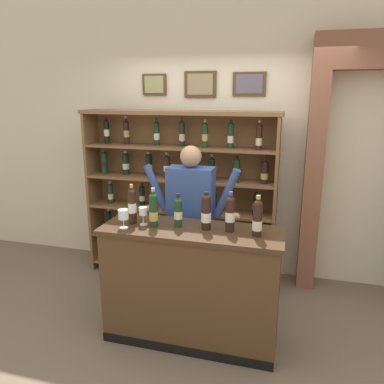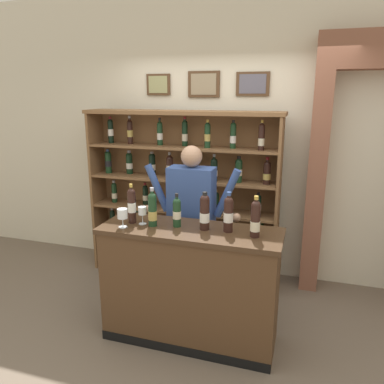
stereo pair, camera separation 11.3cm
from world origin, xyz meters
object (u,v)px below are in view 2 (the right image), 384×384
(tasting_bottle_grappa, at_px, (205,212))
(tasting_bottle_vin_santo, at_px, (152,209))
(wine_glass_left, at_px, (142,212))
(wine_glass_right, at_px, (122,214))
(tasting_counter, at_px, (190,285))
(tasting_bottle_brunello, at_px, (228,213))
(wine_shelf, at_px, (183,190))
(shopkeeper, at_px, (192,210))
(tasting_bottle_riserva, at_px, (255,219))
(tasting_bottle_prosecco, at_px, (131,205))
(tasting_bottle_chianti, at_px, (177,212))

(tasting_bottle_grappa, bearing_deg, tasting_bottle_vin_santo, -173.79)
(tasting_bottle_vin_santo, xyz_separation_m, wine_glass_left, (-0.10, 0.02, -0.04))
(wine_glass_right, bearing_deg, tasting_counter, 13.66)
(tasting_bottle_brunello, xyz_separation_m, wine_glass_right, (-0.84, -0.16, -0.04))
(wine_shelf, xyz_separation_m, shopkeeper, (0.31, -0.65, -0.01))
(tasting_bottle_grappa, height_order, tasting_bottle_riserva, tasting_bottle_riserva)
(tasting_bottle_prosecco, bearing_deg, wine_glass_right, -99.21)
(wine_shelf, height_order, tasting_bottle_grappa, wine_shelf)
(tasting_bottle_prosecco, height_order, tasting_bottle_riserva, tasting_bottle_prosecco)
(tasting_bottle_prosecco, bearing_deg, tasting_bottle_riserva, -0.83)
(wine_glass_right, distance_m, wine_glass_left, 0.17)
(shopkeeper, height_order, tasting_bottle_brunello, shopkeeper)
(tasting_counter, height_order, wine_glass_left, wine_glass_left)
(wine_glass_left, bearing_deg, shopkeeper, 62.19)
(tasting_counter, relative_size, tasting_bottle_riserva, 4.60)
(tasting_bottle_grappa, distance_m, tasting_bottle_brunello, 0.19)
(tasting_bottle_vin_santo, distance_m, wine_glass_left, 0.11)
(tasting_bottle_prosecco, relative_size, wine_glass_left, 2.23)
(tasting_bottle_vin_santo, xyz_separation_m, tasting_bottle_brunello, (0.62, 0.06, 0.01))
(tasting_bottle_chianti, xyz_separation_m, tasting_bottle_grappa, (0.24, 0.00, 0.02))
(wine_shelf, bearing_deg, shopkeeper, -64.65)
(tasting_bottle_grappa, bearing_deg, tasting_bottle_chianti, -179.86)
(wine_glass_right, bearing_deg, tasting_bottle_grappa, 13.19)
(tasting_bottle_brunello, relative_size, tasting_bottle_riserva, 1.00)
(wine_glass_right, bearing_deg, tasting_bottle_prosecco, 80.79)
(shopkeeper, bearing_deg, tasting_bottle_brunello, -46.18)
(wine_shelf, height_order, tasting_bottle_brunello, wine_shelf)
(tasting_bottle_vin_santo, bearing_deg, tasting_bottle_prosecco, 173.80)
(tasting_bottle_prosecco, height_order, tasting_bottle_chianti, tasting_bottle_prosecco)
(tasting_bottle_grappa, bearing_deg, tasting_bottle_brunello, 2.48)
(tasting_bottle_prosecco, distance_m, tasting_bottle_grappa, 0.63)
(tasting_counter, xyz_separation_m, tasting_bottle_vin_santo, (-0.32, -0.02, 0.65))
(tasting_bottle_chianti, relative_size, tasting_bottle_brunello, 0.87)
(tasting_bottle_vin_santo, bearing_deg, tasting_bottle_brunello, 5.06)
(tasting_bottle_chianti, xyz_separation_m, wine_glass_left, (-0.30, -0.03, -0.02))
(wine_shelf, relative_size, wine_glass_left, 14.44)
(tasting_bottle_grappa, bearing_deg, tasting_bottle_prosecco, -177.70)
(tasting_bottle_brunello, bearing_deg, wine_shelf, 124.16)
(tasting_bottle_vin_santo, height_order, tasting_bottle_grappa, tasting_bottle_vin_santo)
(wine_shelf, height_order, tasting_bottle_prosecco, wine_shelf)
(tasting_bottle_prosecco, xyz_separation_m, tasting_bottle_chianti, (0.40, 0.02, -0.03))
(tasting_bottle_chianti, bearing_deg, tasting_bottle_grappa, 0.14)
(tasting_counter, distance_m, wine_glass_left, 0.74)
(wine_shelf, relative_size, shopkeeper, 1.35)
(wine_shelf, distance_m, tasting_counter, 1.34)
(tasting_bottle_prosecco, height_order, wine_glass_left, tasting_bottle_prosecco)
(tasting_bottle_prosecco, relative_size, tasting_bottle_brunello, 1.04)
(tasting_counter, bearing_deg, tasting_bottle_brunello, 5.73)
(tasting_bottle_chianti, xyz_separation_m, wine_glass_right, (-0.42, -0.15, -0.01))
(shopkeeper, bearing_deg, tasting_bottle_riserva, -37.79)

